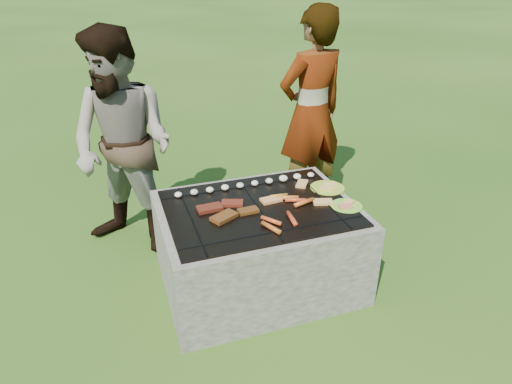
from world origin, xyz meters
TOP-DOWN VIEW (x-y plane):
  - lawn at (0.00, 0.00)m, footprint 60.00×60.00m
  - fire_pit at (0.00, 0.00)m, footprint 1.30×1.00m
  - mushrooms at (0.05, 0.31)m, footprint 1.05×0.06m
  - pork_slabs at (-0.22, 0.01)m, footprint 0.38×0.30m
  - sausages at (0.16, -0.12)m, footprint 0.45×0.47m
  - bread_on_grate at (0.30, 0.05)m, footprint 0.47×0.43m
  - plate_far at (0.56, 0.11)m, footprint 0.31×0.31m
  - plate_near at (0.56, -0.17)m, footprint 0.27×0.27m
  - cook at (0.81, 0.95)m, footprint 0.72×0.55m
  - bystander at (-0.78, 0.78)m, footprint 1.04×1.03m

SIDE VIEW (x-z plane):
  - lawn at x=0.00m, z-range 0.00..0.00m
  - fire_pit at x=0.00m, z-range -0.03..0.59m
  - plate_near at x=0.56m, z-range 0.59..0.62m
  - plate_far at x=0.56m, z-range 0.59..0.63m
  - bread_on_grate at x=0.30m, z-range 0.61..0.63m
  - pork_slabs at x=-0.22m, z-range 0.61..0.64m
  - sausages at x=0.16m, z-range 0.61..0.64m
  - mushrooms at x=0.05m, z-range 0.61..0.65m
  - bystander at x=-0.78m, z-range 0.00..1.70m
  - cook at x=0.81m, z-range 0.00..1.78m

